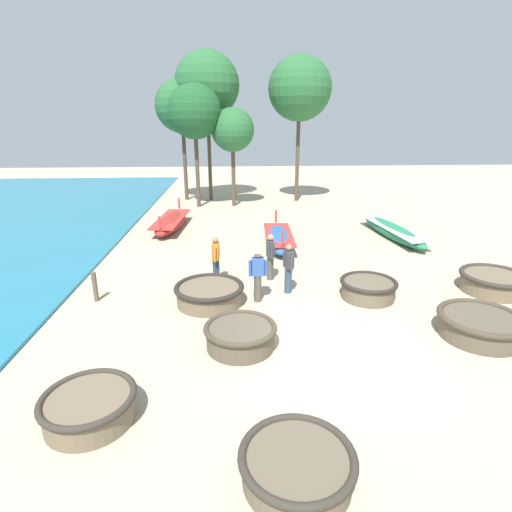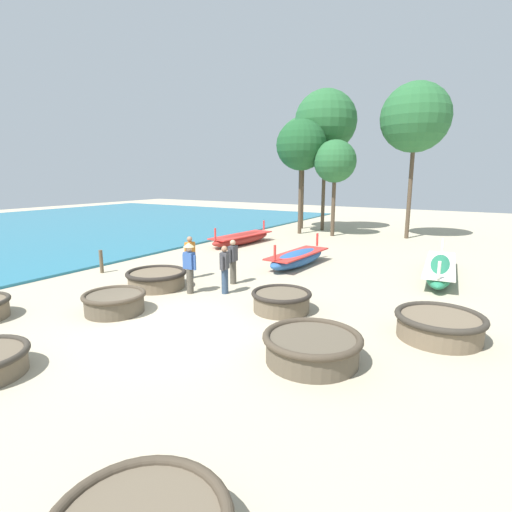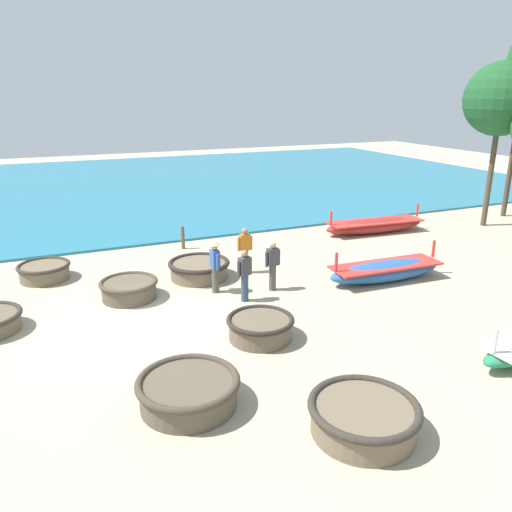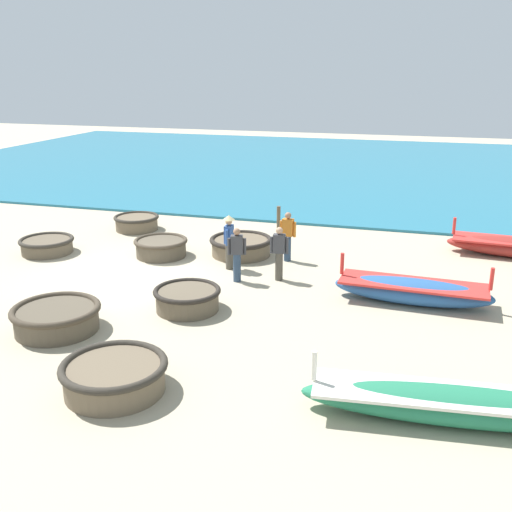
{
  "view_description": "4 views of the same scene",
  "coord_description": "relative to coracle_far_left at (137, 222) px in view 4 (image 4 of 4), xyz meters",
  "views": [
    {
      "loc": [
        -2.18,
        -8.17,
        5.07
      ],
      "look_at": [
        -1.39,
        4.52,
        0.76
      ],
      "focal_mm": 28.0,
      "sensor_mm": 36.0,
      "label": 1
    },
    {
      "loc": [
        6.86,
        -6.91,
        3.78
      ],
      "look_at": [
        -0.06,
        4.43,
        1.07
      ],
      "focal_mm": 28.0,
      "sensor_mm": 36.0,
      "label": 2
    },
    {
      "loc": [
        12.13,
        -1.96,
        5.87
      ],
      "look_at": [
        -1.1,
        3.82,
        1.12
      ],
      "focal_mm": 35.0,
      "sensor_mm": 36.0,
      "label": 3
    },
    {
      "loc": [
        14.8,
        8.25,
        5.89
      ],
      "look_at": [
        -0.36,
        3.78,
        0.85
      ],
      "focal_mm": 42.0,
      "sensor_mm": 36.0,
      "label": 4
    }
  ],
  "objects": [
    {
      "name": "ground_plane",
      "position": [
        4.76,
        2.18,
        -0.3
      ],
      "size": [
        80.0,
        80.0,
        0.0
      ],
      "primitive_type": "plane",
      "color": "tan"
    },
    {
      "name": "coracle_front_right",
      "position": [
        6.63,
        4.82,
        0.02
      ],
      "size": [
        1.7,
        1.7,
        0.57
      ],
      "color": "brown",
      "rests_on": "ground"
    },
    {
      "name": "long_boat_blue_hull",
      "position": [
        9.93,
        11.27,
        0.03
      ],
      "size": [
        1.52,
        5.6,
        1.11
      ],
      "color": "#237551",
      "rests_on": "ground"
    },
    {
      "name": "fisherman_by_coracle",
      "position": [
        4.28,
        5.36,
        0.54
      ],
      "size": [
        0.31,
        0.51,
        1.57
      ],
      "color": "#2D425B",
      "rests_on": "ground"
    },
    {
      "name": "coracle_far_right",
      "position": [
        8.63,
        2.39,
        0.03
      ],
      "size": [
        2.05,
        2.05,
        0.6
      ],
      "color": "brown",
      "rests_on": "ground"
    },
    {
      "name": "long_boat_white_hull",
      "position": [
        4.55,
        10.23,
        0.04
      ],
      "size": [
        1.3,
        4.09,
        1.16
      ],
      "color": "#285693",
      "rests_on": "ground"
    },
    {
      "name": "fisherman_standing_left",
      "position": [
        3.83,
        6.48,
        0.54
      ],
      "size": [
        0.26,
        0.53,
        1.57
      ],
      "color": "#4C473D",
      "rests_on": "ground"
    },
    {
      "name": "fisherman_crouching",
      "position": [
        2.04,
        6.3,
        0.54
      ],
      "size": [
        0.24,
        0.53,
        1.57
      ],
      "color": "#2D425B",
      "rests_on": "ground"
    },
    {
      "name": "coracle_nearest",
      "position": [
        2.73,
        2.27,
        0.02
      ],
      "size": [
        1.72,
        1.72,
        0.58
      ],
      "color": "brown",
      "rests_on": "ground"
    },
    {
      "name": "mooring_post_mid_beach",
      "position": [
        -1.48,
        5.11,
        0.16
      ],
      "size": [
        0.14,
        0.14,
        0.91
      ],
      "primitive_type": "cylinder",
      "color": "brown",
      "rests_on": "ground"
    },
    {
      "name": "sea",
      "position": [
        -16.42,
        6.18,
        -0.25
      ],
      "size": [
        28.0,
        52.0,
        0.1
      ],
      "primitive_type": "cube",
      "color": "teal",
      "rests_on": "ground"
    },
    {
      "name": "fisherman_hauling",
      "position": [
        3.3,
        4.8,
        0.66
      ],
      "size": [
        0.53,
        0.36,
        1.67
      ],
      "color": "#4C473D",
      "rests_on": "ground"
    },
    {
      "name": "coracle_front_left",
      "position": [
        3.47,
        -1.48,
        -0.02
      ],
      "size": [
        1.76,
        1.76,
        0.5
      ],
      "color": "brown",
      "rests_on": "ground"
    },
    {
      "name": "coracle_far_left",
      "position": [
        0.0,
        0.0,
        0.0
      ],
      "size": [
        1.68,
        1.68,
        0.54
      ],
      "color": "brown",
      "rests_on": "ground"
    },
    {
      "name": "coracle_weathered",
      "position": [
        1.89,
        4.71,
        0.03
      ],
      "size": [
        2.03,
        2.03,
        0.59
      ],
      "color": "brown",
      "rests_on": "ground"
    },
    {
      "name": "coracle_beside_post",
      "position": [
        10.7,
        5.04,
        0.04
      ],
      "size": [
        2.03,
        2.03,
        0.61
      ],
      "color": "brown",
      "rests_on": "ground"
    }
  ]
}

